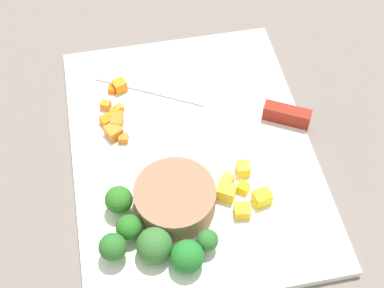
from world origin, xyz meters
TOP-DOWN VIEW (x-y plane):
  - ground_plane at (0.00, 0.00)m, footprint 4.00×4.00m
  - cutting_board at (0.00, 0.00)m, footprint 0.42×0.31m
  - prep_bowl at (-0.08, 0.04)m, footprint 0.10×0.10m
  - chef_knife at (0.05, -0.08)m, footprint 0.17×0.28m
  - carrot_dice_0 at (0.04, 0.10)m, footprint 0.03×0.03m
  - carrot_dice_1 at (0.06, 0.11)m, footprint 0.02×0.02m
  - carrot_dice_2 at (0.09, 0.10)m, footprint 0.02×0.02m
  - carrot_dice_3 at (0.08, 0.09)m, footprint 0.01×0.02m
  - carrot_dice_4 at (0.07, 0.09)m, footprint 0.02×0.02m
  - carrot_dice_5 at (0.06, 0.09)m, footprint 0.02×0.02m
  - carrot_dice_6 at (0.12, 0.09)m, footprint 0.01×0.01m
  - carrot_dice_7 at (0.03, 0.09)m, footprint 0.01×0.01m
  - carrot_dice_8 at (0.12, 0.08)m, footprint 0.02×0.02m
  - pepper_dice_0 at (-0.08, -0.03)m, footprint 0.03×0.03m
  - pepper_dice_1 at (-0.11, -0.04)m, footprint 0.02×0.02m
  - pepper_dice_2 at (-0.05, -0.06)m, footprint 0.02×0.02m
  - pepper_dice_3 at (-0.08, -0.05)m, footprint 0.02×0.02m
  - pepper_dice_4 at (-0.10, -0.07)m, footprint 0.02×0.02m
  - pepper_dice_5 at (-0.06, -0.03)m, footprint 0.02×0.02m
  - broccoli_floret_0 at (-0.14, 0.07)m, footprint 0.04×0.04m
  - broccoli_floret_1 at (-0.11, 0.10)m, footprint 0.03×0.03m
  - broccoli_floret_2 at (-0.16, 0.04)m, footprint 0.04×0.04m
  - broccoli_floret_3 at (-0.07, 0.10)m, footprint 0.03×0.03m
  - broccoli_floret_4 at (-0.13, 0.12)m, footprint 0.03×0.03m
  - broccoli_floret_5 at (-0.14, 0.01)m, footprint 0.03×0.03m

SIDE VIEW (x-z plane):
  - ground_plane at x=0.00m, z-range 0.00..0.00m
  - cutting_board at x=0.00m, z-range 0.00..0.01m
  - carrot_dice_3 at x=0.08m, z-range 0.01..0.02m
  - carrot_dice_6 at x=0.12m, z-range 0.01..0.02m
  - carrot_dice_7 at x=0.03m, z-range 0.01..0.02m
  - pepper_dice_5 at x=-0.06m, z-range 0.01..0.02m
  - carrot_dice_2 at x=0.09m, z-range 0.01..0.02m
  - pepper_dice_3 at x=-0.08m, z-range 0.01..0.02m
  - carrot_dice_1 at x=0.06m, z-range 0.01..0.02m
  - carrot_dice_4 at x=0.07m, z-range 0.01..0.02m
  - pepper_dice_1 at x=-0.11m, z-range 0.01..0.03m
  - carrot_dice_0 at x=0.04m, z-range 0.01..0.03m
  - carrot_dice_8 at x=0.12m, z-range 0.01..0.03m
  - pepper_dice_2 at x=-0.05m, z-range 0.01..0.03m
  - chef_knife at x=0.05m, z-range 0.01..0.03m
  - carrot_dice_5 at x=0.06m, z-range 0.01..0.03m
  - pepper_dice_4 at x=-0.10m, z-range 0.01..0.03m
  - pepper_dice_0 at x=-0.08m, z-range 0.01..0.03m
  - prep_bowl at x=-0.08m, z-range 0.01..0.05m
  - broccoli_floret_5 at x=-0.14m, z-range 0.01..0.05m
  - broccoli_floret_1 at x=-0.11m, z-range 0.01..0.05m
  - broccoli_floret_2 at x=-0.16m, z-range 0.01..0.05m
  - broccoli_floret_0 at x=-0.14m, z-range 0.01..0.05m
  - broccoli_floret_3 at x=-0.07m, z-range 0.01..0.05m
  - broccoli_floret_4 at x=-0.13m, z-range 0.01..0.05m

